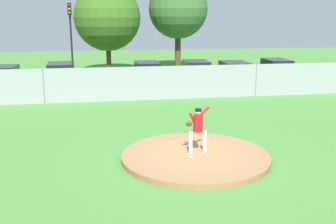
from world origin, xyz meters
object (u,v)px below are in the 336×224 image
(parked_car_burgundy, at_px, (3,79))
(parked_car_silver, at_px, (196,73))
(parked_car_slate, at_px, (276,71))
(baseball, at_px, (191,157))
(parked_car_teal, at_px, (147,75))
(pitcher_youth, at_px, (198,126))
(traffic_light_near, at_px, (71,28))
(parked_car_white, at_px, (234,74))
(parked_car_champagne, at_px, (62,76))

(parked_car_burgundy, relative_size, parked_car_silver, 0.94)
(parked_car_slate, bearing_deg, baseball, -123.20)
(baseball, distance_m, parked_car_teal, 14.84)
(pitcher_youth, distance_m, traffic_light_near, 19.85)
(parked_car_white, bearing_deg, parked_car_champagne, 175.51)
(baseball, xyz_separation_m, parked_car_silver, (3.84, 15.07, 0.59))
(parked_car_burgundy, bearing_deg, pitcher_youth, -56.93)
(baseball, distance_m, traffic_light_near, 20.39)
(parked_car_white, xyz_separation_m, parked_car_silver, (-2.62, 0.66, 0.02))
(traffic_light_near, bearing_deg, parked_car_teal, -41.24)
(parked_car_burgundy, distance_m, parked_car_silver, 12.94)
(baseball, height_order, parked_car_white, parked_car_white)
(parked_car_champagne, xyz_separation_m, parked_car_white, (11.90, -0.93, -0.01))
(parked_car_silver, xyz_separation_m, traffic_light_near, (-8.79, 4.38, 3.04))
(parked_car_burgundy, relative_size, traffic_light_near, 0.72)
(parked_car_silver, bearing_deg, parked_car_slate, 1.23)
(parked_car_burgundy, bearing_deg, traffic_light_near, 47.13)
(parked_car_silver, bearing_deg, pitcher_youth, -103.59)
(parked_car_slate, bearing_deg, parked_car_teal, -177.76)
(parked_car_slate, xyz_separation_m, parked_car_white, (-3.49, -0.79, -0.02))
(parked_car_champagne, bearing_deg, baseball, -70.47)
(pitcher_youth, bearing_deg, parked_car_champagne, 111.22)
(parked_car_champagne, distance_m, parked_car_teal, 5.79)
(parked_car_white, xyz_separation_m, parked_car_teal, (-6.13, 0.41, 0.02))
(parked_car_burgundy, bearing_deg, parked_car_white, -2.07)
(parked_car_slate, relative_size, parked_car_burgundy, 1.15)
(parked_car_silver, distance_m, parked_car_teal, 3.53)
(parked_car_silver, bearing_deg, parked_car_white, -14.13)
(parked_car_burgundy, xyz_separation_m, parked_car_silver, (12.94, 0.10, 0.04))
(traffic_light_near, bearing_deg, baseball, -75.73)
(traffic_light_near, bearing_deg, parked_car_silver, -26.47)
(parked_car_champagne, height_order, parked_car_burgundy, parked_car_champagne)
(baseball, relative_size, parked_car_champagne, 0.02)
(parked_car_slate, relative_size, parked_car_white, 1.05)
(baseball, bearing_deg, traffic_light_near, 104.27)
(baseball, bearing_deg, parked_car_silver, 75.70)
(parked_car_slate, distance_m, parked_car_white, 3.58)
(baseball, relative_size, parked_car_silver, 0.02)
(parked_car_slate, height_order, parked_car_teal, parked_car_teal)
(parked_car_champagne, distance_m, parked_car_white, 11.94)
(parked_car_champagne, bearing_deg, parked_car_burgundy, -174.18)
(baseball, height_order, parked_car_slate, parked_car_slate)
(parked_car_white, height_order, parked_car_teal, parked_car_teal)
(baseball, distance_m, parked_car_white, 15.80)
(parked_car_slate, distance_m, parked_car_burgundy, 19.05)
(pitcher_youth, bearing_deg, parked_car_silver, 76.41)
(parked_car_champagne, xyz_separation_m, parked_car_slate, (15.39, -0.14, 0.01))
(pitcher_youth, distance_m, parked_car_burgundy, 17.27)
(parked_car_slate, xyz_separation_m, parked_car_teal, (-9.62, -0.38, 0.00))
(baseball, xyz_separation_m, parked_car_slate, (9.95, 15.20, 0.59))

